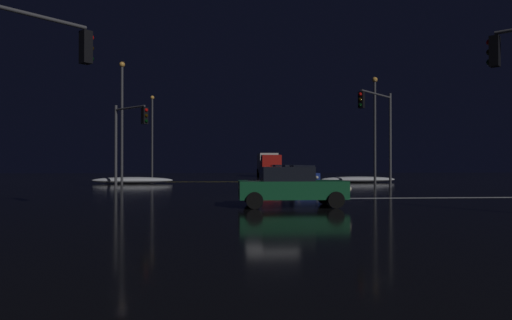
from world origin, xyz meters
The scene contains 18 objects.
ground centered at (0.00, 0.00, -0.05)m, with size 120.00×120.00×0.10m, color black.
stop_line_north centered at (0.00, 9.12, 0.00)m, with size 0.35×15.70×0.01m.
centre_line_ns centered at (0.00, 20.72, 0.00)m, with size 22.00×0.15×0.01m.
crosswalk_bar_east centered at (9.22, 0.00, 0.00)m, with size 15.70×0.40×0.01m.
snow_bank_left_curb centered at (-9.92, 17.53, 0.28)m, with size 6.76×1.50×0.56m.
snow_bank_right_curb centered at (9.92, 18.32, 0.27)m, with size 6.78×1.50×0.53m.
sedan_blue centered at (3.68, 12.06, 0.80)m, with size 2.02×4.33×1.57m.
sedan_white centered at (4.01, 18.76, 0.80)m, with size 2.02×4.33×1.57m.
sedan_silver centered at (3.85, 24.53, 0.80)m, with size 2.02×4.33×1.57m.
sedan_orange centered at (4.23, 30.31, 0.80)m, with size 2.02×4.33×1.57m.
box_truck centered at (3.89, 38.20, 1.71)m, with size 2.68×8.28×3.08m.
sedan_green_crossing centered at (0.29, -3.92, 0.80)m, with size 4.33×2.02×1.57m.
traffic_signal_sw centered at (-8.37, -8.37, 4.37)m, with size 3.03×3.03×6.37m.
traffic_signal_nw centered at (-8.49, 8.49, 3.86)m, with size 2.60×2.60×5.64m.
traffic_signal_ne centered at (8.25, 8.25, 4.61)m, with size 3.37×3.37×6.68m.
streetlamp_right_near centered at (10.22, 14.72, 5.11)m, with size 0.44×0.44×8.84m.
streetlamp_left_far centered at (-10.22, 30.72, 5.42)m, with size 0.44×0.44×9.45m.
streetlamp_left_near centered at (-10.22, 14.72, 5.57)m, with size 0.44×0.44×9.74m.
Camera 1 is at (-2.50, -21.76, 1.70)m, focal length 31.88 mm.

